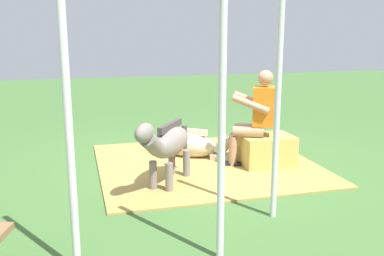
% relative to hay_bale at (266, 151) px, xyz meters
% --- Properties ---
extents(ground_plane, '(24.00, 24.00, 0.00)m').
position_rel_hay_bale_xyz_m(ground_plane, '(0.86, -0.17, -0.21)').
color(ground_plane, '#426B33').
extents(hay_patch, '(2.90, 2.73, 0.02)m').
position_rel_hay_bale_xyz_m(hay_patch, '(0.77, -0.26, -0.20)').
color(hay_patch, '#AD8C47').
rests_on(hay_patch, ground).
extents(hay_bale, '(0.70, 0.51, 0.43)m').
position_rel_hay_bale_xyz_m(hay_bale, '(0.00, 0.00, 0.00)').
color(hay_bale, tan).
rests_on(hay_bale, ground).
extents(person_seated, '(0.72, 0.58, 1.31)m').
position_rel_hay_bale_xyz_m(person_seated, '(0.15, -0.05, 0.50)').
color(person_seated, tan).
rests_on(person_seated, ground).
extents(pony_standing, '(0.92, 1.17, 0.88)m').
position_rel_hay_bale_xyz_m(pony_standing, '(1.46, 0.43, 0.31)').
color(pony_standing, slate).
rests_on(pony_standing, ground).
extents(pony_lying, '(1.21, 1.05, 0.42)m').
position_rel_hay_bale_xyz_m(pony_lying, '(0.85, -0.65, -0.02)').
color(pony_lying, beige).
rests_on(pony_lying, ground).
extents(tent_pole_left, '(0.06, 0.06, 2.20)m').
position_rel_hay_bale_xyz_m(tent_pole_left, '(0.63, 1.54, 0.89)').
color(tent_pole_left, silver).
rests_on(tent_pole_left, ground).
extents(tent_pole_right, '(0.06, 0.06, 2.20)m').
position_rel_hay_bale_xyz_m(tent_pole_right, '(2.52, 2.07, 0.89)').
color(tent_pole_right, silver).
rests_on(tent_pole_right, ground).
extents(tent_pole_mid, '(0.06, 0.06, 2.20)m').
position_rel_hay_bale_xyz_m(tent_pole_mid, '(1.40, 2.17, 0.89)').
color(tent_pole_mid, silver).
rests_on(tent_pole_mid, ground).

